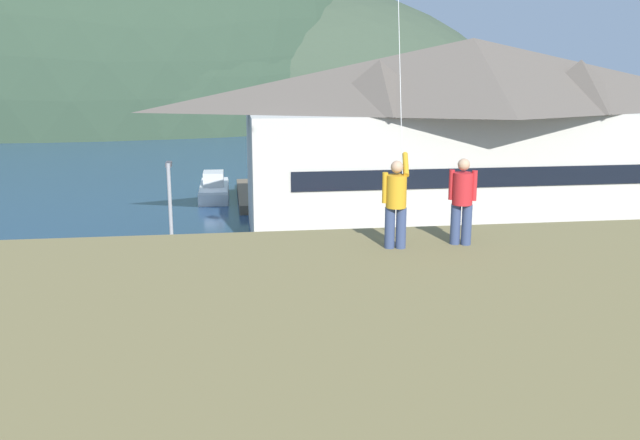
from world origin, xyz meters
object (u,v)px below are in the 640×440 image
parked_car_corner_spot (249,313)px  parked_car_front_row_red (638,347)px  parked_car_mid_row_far (90,306)px  parked_car_back_row_left (395,301)px  parked_car_mid_row_center (405,360)px  person_companion (462,199)px  parked_car_mid_row_near (546,298)px  parking_light_pole (171,221)px  harbor_lodge (470,131)px  wharf_dock (259,195)px  moored_boat_outer_mooring (302,191)px  person_kite_flyer (396,201)px  parked_car_front_row_end (138,380)px  moored_boat_wharfside (214,189)px

parked_car_corner_spot → parked_car_front_row_red: 14.30m
parked_car_mid_row_far → parked_car_back_row_left: (12.41, -1.04, 0.00)m
parked_car_mid_row_center → person_companion: bearing=-97.7°
parked_car_mid_row_near → parked_car_mid_row_far: size_ratio=1.01×
person_companion → parked_car_mid_row_far: bearing=124.8°
parked_car_back_row_left → parking_light_pole: (-9.28, 4.06, 2.70)m
parked_car_mid_row_far → parked_car_mid_row_near: bearing=-4.9°
harbor_lodge → parked_car_back_row_left: 18.36m
wharf_dock → parked_car_mid_row_center: size_ratio=2.57×
harbor_lodge → parked_car_mid_row_far: 25.83m
moored_boat_outer_mooring → person_kite_flyer: (-2.44, -39.90, 7.49)m
wharf_dock → harbor_lodge: bearing=-41.7°
moored_boat_outer_mooring → parked_car_front_row_end: bearing=-105.0°
parked_car_mid_row_center → person_kite_flyer: (-2.45, -8.07, 7.15)m
wharf_dock → moored_boat_wharfside: size_ratio=1.59×
moored_boat_wharfside → parked_car_mid_row_near: size_ratio=1.59×
moored_boat_outer_mooring → parked_car_mid_row_center: bearing=-90.0°
wharf_dock → parked_car_corner_spot: 27.47m
parked_car_front_row_red → person_kite_flyer: 15.24m
moored_boat_wharfside → parked_car_mid_row_center: size_ratio=1.62×
harbor_lodge → parked_car_back_row_left: (-8.35, -15.48, -5.27)m
parked_car_mid_row_near → person_kite_flyer: person_kite_flyer is taller
harbor_lodge → parked_car_mid_row_center: 23.81m
harbor_lodge → wharf_dock: 18.05m
parked_car_front_row_red → moored_boat_outer_mooring: bearing=104.7°
parked_car_front_row_end → person_kite_flyer: 12.22m
parked_car_mid_row_center → parking_light_pole: parking_light_pole is taller
person_kite_flyer → person_companion: 1.37m
parked_car_mid_row_far → person_kite_flyer: 18.75m
parked_car_front_row_end → parked_car_front_row_red: 16.98m
moored_boat_wharfside → parked_car_back_row_left: size_ratio=1.64×
moored_boat_outer_mooring → parked_car_mid_row_near: size_ratio=1.42×
parked_car_front_row_red → person_kite_flyer: bearing=-143.2°
parked_car_mid_row_center → parked_car_mid_row_far: (-11.35, 6.80, 0.00)m
harbor_lodge → moored_boat_wharfside: bearing=142.5°
harbor_lodge → parked_car_back_row_left: harbor_lodge is taller
harbor_lodge → parked_car_front_row_red: 21.92m
moored_boat_outer_mooring → parked_car_mid_row_center: 31.83m
person_kite_flyer → parking_light_pole: bearing=107.9°
parking_light_pole → parked_car_back_row_left: bearing=-23.6°
parking_light_pole → person_kite_flyer: size_ratio=3.39×
person_kite_flyer → moored_boat_wharfside: bearing=95.9°
parked_car_front_row_red → parking_light_pole: bearing=149.3°
parked_car_front_row_end → parking_light_pole: size_ratio=0.69×
wharf_dock → parked_car_front_row_end: size_ratio=2.52×
parked_car_back_row_left → parked_car_front_row_red: bearing=-38.4°
parking_light_pole → person_companion: bearing=-68.1°
parked_car_back_row_left → parking_light_pole: size_ratio=0.67×
parking_light_pole → person_companion: size_ratio=3.61×
parked_car_back_row_left → person_kite_flyer: size_ratio=2.26×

